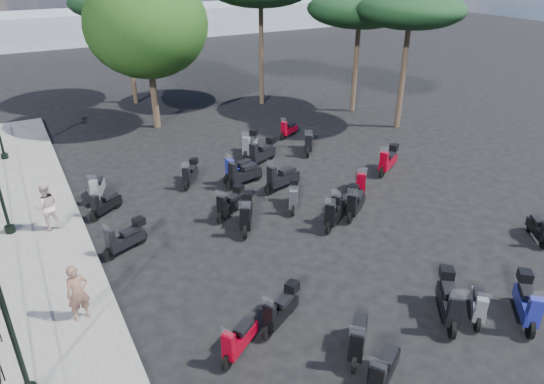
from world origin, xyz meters
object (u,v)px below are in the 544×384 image
pedestrian_far (46,206)px  lamp_post_0 (4,309)px  scooter_19 (449,301)px  pine_3 (411,10)px  woman (78,293)px  scooter_23 (250,145)px  scooter_28 (309,142)px  scooter_20 (355,204)px  scooter_15 (282,178)px  scooter_17 (262,153)px  scooter_3 (125,239)px  pine_1 (360,9)px  scooter_7 (383,372)px  scooter_30 (243,174)px  scooter_31 (334,214)px  broadleaf_tree (146,25)px  scooter_9 (246,215)px  scooter_22 (293,197)px  scooter_24 (527,303)px  pine_2 (123,2)px  scooter_4 (105,204)px  scooter_27 (388,161)px  scooter_26 (539,229)px  scooter_16 (239,170)px  scooter_11 (190,174)px  scooter_14 (344,204)px  scooter_21 (360,183)px  scooter_29 (289,130)px  scooter_10 (230,204)px  scooter_12 (478,305)px  scooter_8 (239,340)px  scooter_13 (358,339)px

pedestrian_far → lamp_post_0: bearing=80.0°
scooter_19 → pine_3: pine_3 is taller
woman → scooter_23: 12.14m
scooter_28 → scooter_20: bearing=108.7°
scooter_15 → scooter_17: bearing=-24.3°
scooter_3 → scooter_28: bearing=-88.7°
scooter_28 → pine_1: (6.03, 4.44, 5.28)m
woman → scooter_7: size_ratio=1.04×
scooter_19 → scooter_30: bearing=-46.2°
scooter_7 → scooter_23: size_ratio=1.08×
lamp_post_0 → scooter_3: lamp_post_0 is taller
scooter_15 → scooter_31: bearing=170.6°
pine_1 → pine_3: bearing=-85.6°
broadleaf_tree → scooter_9: bearing=-92.5°
scooter_22 → scooter_24: size_ratio=0.95×
pine_2 → pine_3: size_ratio=1.02×
scooter_17 → scooter_23: size_ratio=1.22×
scooter_4 → scooter_22: size_ratio=0.98×
scooter_3 → scooter_27: bearing=-109.0°
lamp_post_0 → woman: (1.42, 2.02, -1.57)m
scooter_9 → pine_2: (0.75, 17.40, 5.50)m
pedestrian_far → scooter_4: size_ratio=1.27×
scooter_20 → scooter_26: 6.09m
woman → scooter_27: (13.36, 3.54, -0.40)m
scooter_9 → scooter_16: (1.48, 3.67, -0.05)m
pedestrian_far → scooter_11: (5.56, 1.28, -0.54)m
scooter_14 → scooter_28: (2.36, 5.94, -0.01)m
broadleaf_tree → scooter_24: bearing=-79.3°
scooter_27 → scooter_30: 6.36m
scooter_22 → scooter_21: bearing=-151.7°
pine_2 → scooter_7: bearing=-92.7°
scooter_29 → broadleaf_tree: bearing=21.9°
scooter_14 → pine_3: (8.66, 6.75, 5.54)m
scooter_19 → scooter_26: size_ratio=1.21×
scooter_27 → scooter_17: bearing=21.8°
scooter_30 → pine_2: bearing=-9.8°
scooter_29 → scooter_31: bearing=133.2°
scooter_10 → scooter_15: (2.70, 0.93, 0.02)m
scooter_28 → scooter_31: scooter_31 is taller
scooter_12 → scooter_24: size_ratio=0.84×
scooter_19 → scooter_23: (0.57, 12.66, -0.03)m
scooter_30 → scooter_16: bearing=-19.4°
scooter_21 → scooter_4: bearing=18.8°
scooter_10 → scooter_28: size_ratio=0.99×
scooter_3 → scooter_11: bearing=-66.4°
scooter_26 → scooter_27: bearing=-50.4°
scooter_12 → lamp_post_0: bearing=32.1°
scooter_10 → scooter_22: 2.39m
pedestrian_far → scooter_8: size_ratio=1.27×
scooter_13 → scooter_9: bearing=-48.3°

